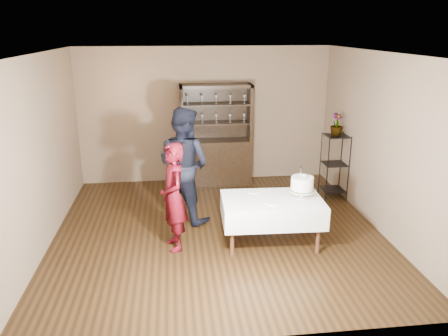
{
  "coord_description": "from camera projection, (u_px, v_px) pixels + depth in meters",
  "views": [
    {
      "loc": [
        -0.64,
        -6.16,
        3.04
      ],
      "look_at": [
        0.11,
        0.1,
        1.0
      ],
      "focal_mm": 35.0,
      "sensor_mm": 36.0,
      "label": 1
    }
  ],
  "objects": [
    {
      "name": "cake_table",
      "position": [
        272.0,
        210.0,
        6.26
      ],
      "size": [
        1.46,
        0.93,
        0.71
      ],
      "rotation": [
        0.0,
        0.0,
        -0.04
      ],
      "color": "silver",
      "rests_on": "floor"
    },
    {
      "name": "woman",
      "position": [
        173.0,
        197.0,
        6.09
      ],
      "size": [
        0.5,
        0.64,
        1.56
      ],
      "primitive_type": "imported",
      "rotation": [
        0.0,
        0.0,
        -1.33
      ],
      "color": "#36040E",
      "rests_on": "floor"
    },
    {
      "name": "plate_far",
      "position": [
        254.0,
        192.0,
        6.47
      ],
      "size": [
        0.21,
        0.21,
        0.01
      ],
      "primitive_type": "cylinder",
      "rotation": [
        0.0,
        0.0,
        -0.19
      ],
      "color": "white",
      "rests_on": "cake_table"
    },
    {
      "name": "plate_near",
      "position": [
        272.0,
        203.0,
        6.06
      ],
      "size": [
        0.27,
        0.27,
        0.01
      ],
      "primitive_type": "cylinder",
      "rotation": [
        0.0,
        0.0,
        -0.39
      ],
      "color": "white",
      "rests_on": "cake_table"
    },
    {
      "name": "cake",
      "position": [
        302.0,
        185.0,
        6.2
      ],
      "size": [
        0.39,
        0.39,
        0.49
      ],
      "rotation": [
        0.0,
        0.0,
        -0.29
      ],
      "color": "white",
      "rests_on": "cake_table"
    },
    {
      "name": "plant_etagere",
      "position": [
        334.0,
        164.0,
        8.01
      ],
      "size": [
        0.42,
        0.42,
        1.2
      ],
      "color": "black",
      "rests_on": "floor"
    },
    {
      "name": "man",
      "position": [
        184.0,
        165.0,
        6.99
      ],
      "size": [
        1.15,
        1.11,
        1.87
      ],
      "primitive_type": "imported",
      "rotation": [
        0.0,
        0.0,
        2.52
      ],
      "color": "black",
      "rests_on": "floor"
    },
    {
      "name": "ceiling",
      "position": [
        217.0,
        53.0,
        5.99
      ],
      "size": [
        5.0,
        5.0,
        0.0
      ],
      "primitive_type": "plane",
      "rotation": [
        3.14,
        0.0,
        0.0
      ],
      "color": "silver",
      "rests_on": "back_wall"
    },
    {
      "name": "floor",
      "position": [
        218.0,
        231.0,
        6.82
      ],
      "size": [
        5.0,
        5.0,
        0.0
      ],
      "primitive_type": "plane",
      "color": "black",
      "rests_on": "ground"
    },
    {
      "name": "back_wall",
      "position": [
        205.0,
        115.0,
        8.77
      ],
      "size": [
        5.0,
        0.02,
        2.7
      ],
      "primitive_type": "cube",
      "color": "#716248",
      "rests_on": "floor"
    },
    {
      "name": "wall_left",
      "position": [
        41.0,
        153.0,
        6.13
      ],
      "size": [
        0.02,
        5.0,
        2.7
      ],
      "primitive_type": "cube",
      "color": "#716248",
      "rests_on": "floor"
    },
    {
      "name": "wall_right",
      "position": [
        380.0,
        143.0,
        6.69
      ],
      "size": [
        0.02,
        5.0,
        2.7
      ],
      "primitive_type": "cube",
      "color": "#716248",
      "rests_on": "floor"
    },
    {
      "name": "potted_plant",
      "position": [
        337.0,
        124.0,
        7.8
      ],
      "size": [
        0.29,
        0.29,
        0.4
      ],
      "primitive_type": "imported",
      "rotation": [
        0.0,
        0.0,
        0.39
      ],
      "color": "#4F7538",
      "rests_on": "plant_etagere"
    },
    {
      "name": "china_hutch",
      "position": [
        216.0,
        151.0,
        8.77
      ],
      "size": [
        1.4,
        0.48,
        2.0
      ],
      "color": "black",
      "rests_on": "floor"
    }
  ]
}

